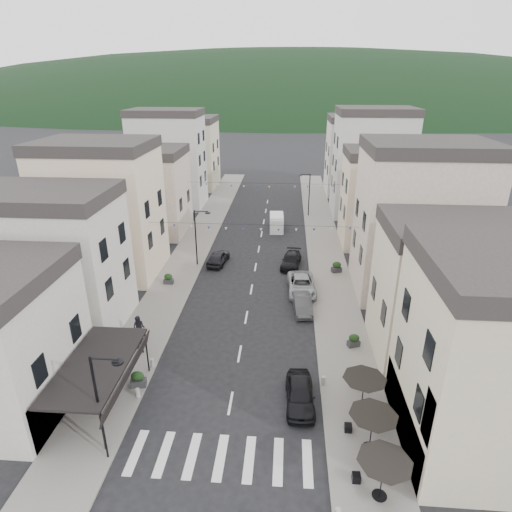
% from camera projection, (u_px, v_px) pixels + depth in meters
% --- Properties ---
extents(ground, '(700.00, 700.00, 0.00)m').
position_uv_depth(ground, '(214.00, 492.00, 20.39)').
color(ground, black).
rests_on(ground, ground).
extents(sidewalk_left, '(4.00, 76.00, 0.12)m').
position_uv_depth(sidewalk_left, '(196.00, 244.00, 50.26)').
color(sidewalk_left, slate).
rests_on(sidewalk_left, ground).
extents(sidewalk_right, '(4.00, 76.00, 0.12)m').
position_uv_depth(sidewalk_right, '(324.00, 247.00, 49.23)').
color(sidewalk_right, slate).
rests_on(sidewalk_right, ground).
extents(hill_backdrop, '(640.00, 360.00, 70.00)m').
position_uv_depth(hill_backdrop, '(285.00, 104.00, 295.89)').
color(hill_backdrop, black).
rests_on(hill_backdrop, ground).
extents(boutique_awning, '(3.77, 7.50, 3.28)m').
position_uv_depth(boutique_awning, '(100.00, 366.00, 24.26)').
color(boutique_awning, black).
rests_on(boutique_awning, ground).
extents(buildings_row_left, '(10.20, 54.16, 14.00)m').
position_uv_depth(buildings_row_left, '(148.00, 181.00, 53.67)').
color(buildings_row_left, '#BBB4AC').
rests_on(buildings_row_left, ground).
extents(buildings_row_right, '(10.20, 54.16, 14.50)m').
position_uv_depth(buildings_row_right, '(384.00, 185.00, 50.53)').
color(buildings_row_right, beige).
rests_on(buildings_row_right, ground).
extents(cafe_terrace, '(2.50, 8.10, 2.53)m').
position_uv_depth(cafe_terrace, '(373.00, 419.00, 21.51)').
color(cafe_terrace, black).
rests_on(cafe_terrace, ground).
extents(streetlamp_left_near, '(1.70, 0.56, 6.00)m').
position_uv_depth(streetlamp_left_near, '(102.00, 395.00, 21.18)').
color(streetlamp_left_near, black).
rests_on(streetlamp_left_near, ground).
extents(streetlamp_left_far, '(1.70, 0.56, 6.00)m').
position_uv_depth(streetlamp_left_far, '(198.00, 232.00, 43.22)').
color(streetlamp_left_far, black).
rests_on(streetlamp_left_far, ground).
extents(streetlamp_right_far, '(1.70, 0.56, 6.00)m').
position_uv_depth(streetlamp_right_far, '(307.00, 190.00, 58.95)').
color(streetlamp_right_far, black).
rests_on(streetlamp_right_far, ground).
extents(bollards, '(11.66, 10.26, 0.60)m').
position_uv_depth(bollards, '(229.00, 404.00, 25.27)').
color(bollards, gray).
rests_on(bollards, ground).
extents(bunting_near, '(19.00, 0.28, 0.62)m').
position_uv_depth(bunting_near, '(252.00, 228.00, 38.39)').
color(bunting_near, black).
rests_on(bunting_near, ground).
extents(bunting_far, '(19.00, 0.28, 0.62)m').
position_uv_depth(bunting_far, '(263.00, 186.00, 53.08)').
color(bunting_far, black).
rests_on(bunting_far, ground).
extents(parked_car_a, '(1.83, 4.28, 1.44)m').
position_uv_depth(parked_car_a, '(300.00, 394.00, 25.59)').
color(parked_car_a, black).
rests_on(parked_car_a, ground).
extents(parked_car_b, '(1.75, 4.12, 1.32)m').
position_uv_depth(parked_car_b, '(302.00, 304.00, 35.85)').
color(parked_car_b, '#363638').
rests_on(parked_car_b, ground).
extents(parked_car_c, '(2.72, 5.38, 1.46)m').
position_uv_depth(parked_car_c, '(301.00, 285.00, 38.88)').
color(parked_car_c, '#979BA0').
rests_on(parked_car_c, ground).
extents(parked_car_d, '(2.39, 4.63, 1.28)m').
position_uv_depth(parked_car_d, '(291.00, 260.00, 44.26)').
color(parked_car_d, black).
rests_on(parked_car_d, ground).
extents(parked_car_e, '(2.22, 4.34, 1.42)m').
position_uv_depth(parked_car_e, '(218.00, 257.00, 44.84)').
color(parked_car_e, black).
rests_on(parked_car_e, ground).
extents(delivery_van, '(1.89, 4.39, 2.07)m').
position_uv_depth(delivery_van, '(277.00, 222.00, 54.75)').
color(delivery_van, white).
rests_on(delivery_van, ground).
extents(pedestrian_a, '(0.79, 0.60, 1.96)m').
position_uv_depth(pedestrian_a, '(140.00, 340.00, 30.12)').
color(pedestrian_a, black).
rests_on(pedestrian_a, sidewalk_left).
extents(pedestrian_b, '(0.97, 0.77, 1.92)m').
position_uv_depth(pedestrian_b, '(139.00, 328.00, 31.62)').
color(pedestrian_b, black).
rests_on(pedestrian_b, sidewalk_left).
extents(planter_la, '(1.04, 0.68, 1.08)m').
position_uv_depth(planter_la, '(138.00, 379.00, 26.95)').
color(planter_la, '#2B2B2E').
rests_on(planter_la, sidewalk_left).
extents(planter_lb, '(0.91, 0.51, 1.01)m').
position_uv_depth(planter_lb, '(168.00, 279.00, 40.34)').
color(planter_lb, '#2C2C2F').
rests_on(planter_lb, sidewalk_left).
extents(planter_ra, '(1.25, 1.00, 1.23)m').
position_uv_depth(planter_ra, '(359.00, 376.00, 27.12)').
color(planter_ra, '#2A2A2D').
rests_on(planter_ra, sidewalk_right).
extents(planter_rb, '(1.00, 0.78, 0.99)m').
position_uv_depth(planter_rb, '(354.00, 340.00, 30.98)').
color(planter_rb, '#2D2C2F').
rests_on(planter_rb, sidewalk_right).
extents(planter_rc, '(1.10, 0.81, 1.11)m').
position_uv_depth(planter_rc, '(337.00, 267.00, 42.69)').
color(planter_rc, '#2B2B2D').
rests_on(planter_rc, sidewalk_right).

